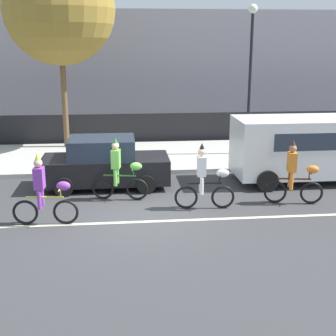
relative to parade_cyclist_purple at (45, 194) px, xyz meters
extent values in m
plane|color=#38383A|center=(2.52, 0.42, -0.84)|extent=(80.00, 80.00, 0.00)
cube|color=beige|center=(2.52, -0.08, -0.84)|extent=(36.00, 0.14, 0.01)
cube|color=#ADAAA3|center=(2.52, 6.92, -0.77)|extent=(60.00, 5.00, 0.15)
cube|color=black|center=(2.52, 9.82, -0.14)|extent=(40.00, 0.08, 1.40)
cube|color=#99939E|center=(2.03, 18.42, 2.31)|extent=(28.00, 8.00, 6.30)
torus|color=black|center=(0.51, -0.04, -0.51)|extent=(0.67, 0.12, 0.67)
torus|color=black|center=(-0.54, 0.04, -0.51)|extent=(0.67, 0.12, 0.67)
cylinder|color=#E5D84C|center=(-0.01, 0.00, -0.09)|extent=(0.97, 0.13, 0.05)
cylinder|color=#E5D84C|center=(-0.16, 0.01, 0.00)|extent=(0.04, 0.04, 0.18)
cylinder|color=#E5D84C|center=(0.40, -0.03, 0.02)|extent=(0.04, 0.04, 0.23)
cylinder|color=#E5D84C|center=(0.40, -0.03, 0.14)|extent=(0.07, 0.50, 0.03)
ellipsoid|color=purple|center=(0.49, -0.04, 0.21)|extent=(0.38, 0.23, 0.24)
cube|color=purple|center=(-0.11, 0.01, 0.42)|extent=(0.27, 0.34, 0.56)
sphere|color=beige|center=(-0.11, 0.01, 0.82)|extent=(0.22, 0.22, 0.22)
cone|color=#E5D84C|center=(-0.11, 0.01, 1.00)|extent=(0.14, 0.14, 0.16)
cylinder|color=purple|center=(-0.13, -0.13, -0.13)|extent=(0.11, 0.11, 0.48)
cylinder|color=purple|center=(-0.10, 0.15, -0.13)|extent=(0.11, 0.11, 0.48)
torus|color=black|center=(2.43, 1.71, -0.51)|extent=(0.67, 0.20, 0.67)
torus|color=black|center=(1.40, 1.91, -0.51)|extent=(0.67, 0.20, 0.67)
cylinder|color=#266626|center=(1.92, 1.81, -0.09)|extent=(0.96, 0.23, 0.05)
cylinder|color=#266626|center=(1.77, 1.84, 0.00)|extent=(0.04, 0.04, 0.18)
cylinder|color=#266626|center=(2.33, 1.73, 0.02)|extent=(0.04, 0.04, 0.23)
cylinder|color=#266626|center=(2.33, 1.73, 0.14)|extent=(0.13, 0.50, 0.03)
ellipsoid|color=#72CC4C|center=(2.41, 1.72, 0.21)|extent=(0.39, 0.26, 0.24)
cube|color=#72CC4C|center=(1.82, 1.83, 0.42)|extent=(0.30, 0.36, 0.56)
sphere|color=beige|center=(1.82, 1.83, 0.82)|extent=(0.22, 0.22, 0.22)
cone|color=#266626|center=(1.82, 1.83, 1.00)|extent=(0.14, 0.14, 0.16)
cylinder|color=#72CC4C|center=(1.79, 1.69, -0.13)|extent=(0.11, 0.11, 0.48)
cylinder|color=#72CC4C|center=(1.85, 1.97, -0.13)|extent=(0.11, 0.11, 0.48)
torus|color=black|center=(4.84, 0.74, -0.51)|extent=(0.67, 0.12, 0.67)
torus|color=black|center=(3.79, 0.82, -0.51)|extent=(0.67, 0.12, 0.67)
cylinder|color=black|center=(4.32, 0.78, -0.09)|extent=(0.97, 0.12, 0.05)
cylinder|color=black|center=(4.17, 0.79, 0.00)|extent=(0.04, 0.04, 0.18)
cylinder|color=black|center=(4.74, 0.75, 0.02)|extent=(0.04, 0.04, 0.23)
cylinder|color=black|center=(4.74, 0.75, 0.14)|extent=(0.07, 0.50, 0.03)
ellipsoid|color=white|center=(4.82, 0.74, 0.21)|extent=(0.37, 0.23, 0.24)
cube|color=white|center=(4.22, 0.78, 0.42)|extent=(0.26, 0.34, 0.56)
sphere|color=beige|center=(4.22, 0.78, 0.82)|extent=(0.22, 0.22, 0.22)
cone|color=black|center=(4.22, 0.78, 1.00)|extent=(0.14, 0.14, 0.16)
cylinder|color=white|center=(4.21, 0.65, -0.13)|extent=(0.11, 0.11, 0.48)
cylinder|color=white|center=(4.23, 0.92, -0.13)|extent=(0.11, 0.11, 0.48)
torus|color=black|center=(7.51, 0.85, -0.51)|extent=(0.67, 0.19, 0.67)
torus|color=black|center=(6.48, 1.05, -0.51)|extent=(0.67, 0.19, 0.67)
cylinder|color=#4C2614|center=(7.00, 0.95, -0.09)|extent=(0.96, 0.23, 0.05)
cylinder|color=#4C2614|center=(6.85, 0.98, 0.00)|extent=(0.04, 0.04, 0.18)
cylinder|color=#4C2614|center=(7.41, 0.87, 0.02)|extent=(0.04, 0.04, 0.23)
cylinder|color=#4C2614|center=(7.41, 0.87, 0.14)|extent=(0.12, 0.50, 0.03)
ellipsoid|color=orange|center=(7.49, 0.86, 0.21)|extent=(0.39, 0.26, 0.24)
cube|color=orange|center=(6.90, 0.97, 0.42)|extent=(0.29, 0.36, 0.56)
sphere|color=#9E7051|center=(6.90, 0.97, 0.82)|extent=(0.22, 0.22, 0.22)
cone|color=#4C2614|center=(6.90, 0.97, 1.00)|extent=(0.14, 0.14, 0.16)
cylinder|color=orange|center=(6.87, 0.83, -0.13)|extent=(0.11, 0.11, 0.48)
cylinder|color=orange|center=(6.92, 1.11, -0.13)|extent=(0.11, 0.11, 0.48)
cube|color=white|center=(8.27, 3.12, 0.39)|extent=(5.00, 2.00, 1.90)
cube|color=#283342|center=(8.67, 3.12, 0.74)|extent=(3.90, 2.02, 0.56)
cylinder|color=black|center=(6.57, 2.12, -0.49)|extent=(0.70, 0.22, 0.70)
cylinder|color=black|center=(6.57, 4.12, -0.49)|extent=(0.70, 0.22, 0.70)
cube|color=black|center=(1.46, 3.15, -0.24)|extent=(4.10, 1.72, 0.80)
cube|color=#232D3D|center=(1.36, 3.15, 0.48)|extent=(2.10, 1.58, 0.64)
cylinder|color=black|center=(2.73, 2.29, -0.54)|extent=(0.60, 0.20, 0.60)
cylinder|color=black|center=(2.73, 4.01, -0.54)|extent=(0.60, 0.20, 0.60)
cylinder|color=black|center=(0.19, 2.29, -0.54)|extent=(0.60, 0.20, 0.60)
cylinder|color=black|center=(0.19, 4.01, -0.54)|extent=(0.60, 0.20, 0.60)
cylinder|color=black|center=(7.14, 6.70, 2.06)|extent=(0.12, 0.12, 5.50)
sphere|color=#EAEACC|center=(7.14, 6.70, 4.99)|extent=(0.36, 0.36, 0.36)
cylinder|color=brown|center=(-0.39, 8.78, 1.39)|extent=(0.24, 0.24, 4.16)
sphere|color=olive|center=(-0.39, 8.78, 5.07)|extent=(4.58, 4.58, 4.58)
camera|label=1|loc=(2.01, -11.69, 3.80)|focal=50.00mm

